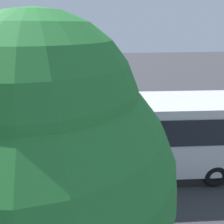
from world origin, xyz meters
The scene contains 13 objects.
ground_plane centered at (0.00, 0.00, 0.00)m, with size 80.00×80.00×0.00m, color #38383D.
tour_bus centered at (1.78, 4.47, 1.65)m, with size 10.93×3.10×3.25m.
spectator_far_left centered at (0.25, 1.81, 1.05)m, with size 0.58×0.37×1.77m.
spectator_left centered at (1.43, 1.76, 1.06)m, with size 0.57×0.32×1.77m.
spectator_centre centered at (2.43, 1.72, 1.02)m, with size 0.58×0.36×1.71m.
parked_motorcycle_silver centered at (2.23, 2.37, 0.48)m, with size 2.05×0.58×0.99m.
stunt_motorcycle centered at (1.33, -2.15, 1.06)m, with size 1.75×1.09×1.90m.
traffic_cone centered at (-0.69, -2.12, 0.30)m, with size 0.34×0.34×0.63m.
tree_left centered at (3.42, 9.94, 4.16)m, with size 3.50×3.50×6.17m.
bay_line_a centered at (-3.44, -0.45, 0.00)m, with size 0.32×4.62×0.01m.
bay_line_b centered at (-0.52, -0.45, 0.00)m, with size 0.31×4.31×0.01m.
bay_line_c centered at (2.40, -0.45, 0.00)m, with size 0.32×4.47×0.01m.
bay_line_d centered at (5.32, -0.45, 0.00)m, with size 0.32×4.52×0.01m.
Camera 1 is at (2.88, 12.76, 5.98)m, focal length 36.73 mm.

